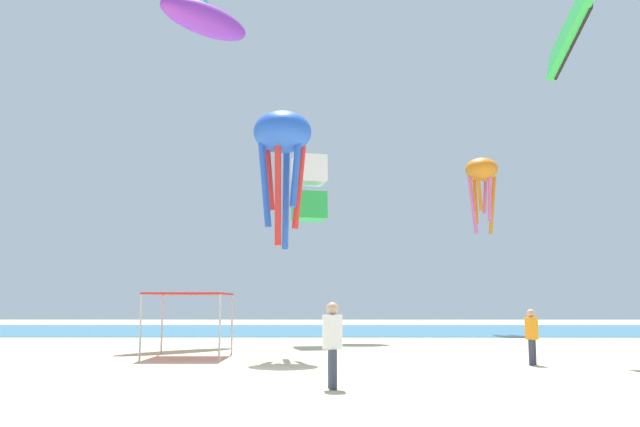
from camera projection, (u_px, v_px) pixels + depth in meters
The scene contains 10 objects.
ground at pixel (234, 377), 17.81m from camera, with size 110.00×110.00×0.10m, color beige.
ocean_strip at pixel (289, 330), 46.05m from camera, with size 110.00×19.38×0.03m, color teal.
canopy_tent at pixel (190, 296), 23.74m from camera, with size 2.62×3.04×2.18m.
person_near_tent at pixel (532, 332), 20.71m from camera, with size 0.39×0.40×1.66m.
person_leftmost at pixel (332, 338), 15.09m from camera, with size 0.44×0.50×1.87m.
kite_octopus_blue at pixel (282, 139), 24.61m from camera, with size 2.91×2.91×4.88m.
kite_inflatable_purple at pixel (205, 19), 35.59m from camera, with size 4.97×5.37×2.11m.
kite_parafoil_green at pixel (572, 28), 23.33m from camera, with size 0.70×4.46×2.71m.
kite_box_white at pixel (309, 188), 32.28m from camera, with size 1.74×1.76×3.02m.
kite_octopus_orange at pixel (482, 174), 42.72m from camera, with size 2.71×2.71×4.72m.
Camera 1 is at (2.32, -18.19, 1.88)m, focal length 38.84 mm.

